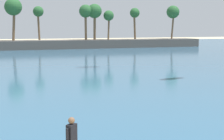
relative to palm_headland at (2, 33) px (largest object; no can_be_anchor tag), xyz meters
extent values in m
cube|color=#33607F|center=(2.07, -9.71, -3.18)|extent=(220.00, 99.46, 0.06)
cube|color=#514C47|center=(2.07, 0.02, -2.31)|extent=(80.96, 6.00, 1.80)
cylinder|color=brown|center=(21.43, -1.26, 1.11)|extent=(0.61, 0.55, 5.07)
sphere|color=#285B2D|center=(21.43, -1.26, 3.64)|extent=(2.18, 2.18, 2.18)
cylinder|color=brown|center=(27.98, 0.16, 1.47)|extent=(0.75, 0.51, 5.79)
sphere|color=#285B2D|center=(27.98, 0.16, 4.36)|extent=(2.15, 2.15, 2.15)
cylinder|color=brown|center=(2.22, -0.19, 1.86)|extent=(0.89, 0.70, 6.59)
sphere|color=#285B2D|center=(2.22, -0.19, 5.14)|extent=(3.37, 3.37, 3.37)
cylinder|color=brown|center=(18.47, -0.86, 1.57)|extent=(0.55, 0.85, 5.99)
sphere|color=#285B2D|center=(18.47, -0.86, 4.55)|extent=(2.99, 2.99, 2.99)
cylinder|color=brown|center=(16.51, -0.96, 1.55)|extent=(0.50, 0.62, 5.94)
sphere|color=#285B2D|center=(16.51, -0.96, 4.51)|extent=(2.69, 2.69, 2.69)
cylinder|color=brown|center=(7.21, 1.46, 1.49)|extent=(0.59, 0.52, 5.83)
sphere|color=#285B2D|center=(7.21, 1.46, 4.40)|extent=(2.16, 2.16, 2.16)
cylinder|color=brown|center=(36.87, -0.93, 1.61)|extent=(0.71, 0.62, 6.06)
sphere|color=#285B2D|center=(36.87, -0.93, 4.63)|extent=(2.88, 2.88, 2.88)
cube|color=black|center=(0.46, -59.67, -2.06)|extent=(0.39, 0.37, 0.58)
sphere|color=brown|center=(0.46, -59.67, -1.65)|extent=(0.21, 0.21, 0.21)
cylinder|color=black|center=(0.63, -59.52, -2.10)|extent=(0.09, 0.09, 0.50)
cylinder|color=black|center=(0.29, -59.83, -2.10)|extent=(0.09, 0.09, 0.50)
camera|label=1|loc=(-1.74, -69.82, 1.23)|focal=54.62mm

